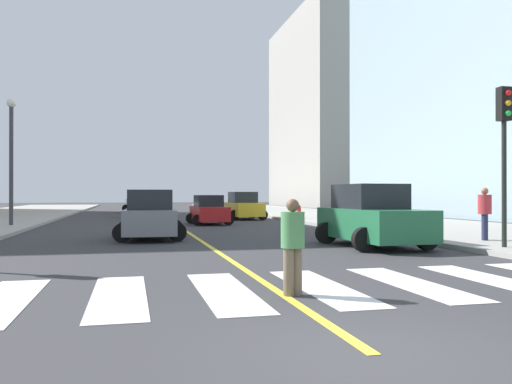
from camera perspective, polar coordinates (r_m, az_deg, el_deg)
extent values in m
plane|color=#333335|center=(5.94, 12.75, -16.92)|extent=(220.00, 220.00, 0.00)
cube|color=#9E9B93|center=(29.15, 16.93, -3.46)|extent=(10.00, 120.00, 0.15)
cube|color=silver|center=(9.48, -25.78, -10.56)|extent=(0.90, 4.00, 0.01)
cube|color=silver|center=(9.27, -14.65, -10.81)|extent=(0.90, 4.00, 0.01)
cube|color=silver|center=(9.40, -3.42, -10.67)|extent=(0.90, 4.00, 0.01)
cube|color=silver|center=(9.87, 7.09, -10.17)|extent=(0.90, 4.00, 0.01)
cube|color=silver|center=(10.63, 16.34, -9.45)|extent=(0.90, 4.00, 0.01)
cube|color=silver|center=(11.62, 24.16, -8.65)|extent=(0.90, 4.00, 0.01)
cube|color=yellow|center=(45.21, -10.26, -2.42)|extent=(0.16, 80.00, 0.01)
cube|color=#9E9B93|center=(79.29, 10.05, 8.38)|extent=(18.00, 24.00, 27.25)
cube|color=#236B42|center=(17.60, 12.60, -3.38)|extent=(2.24, 4.64, 0.98)
cube|color=#1E2328|center=(17.81, 12.18, -0.50)|extent=(1.83, 2.35, 0.83)
cylinder|color=black|center=(15.88, 11.66, -5.08)|extent=(0.75, 0.27, 0.74)
cylinder|color=black|center=(16.95, 18.03, -4.77)|extent=(0.75, 0.27, 0.74)
cylinder|color=black|center=(18.44, 7.60, -4.42)|extent=(0.75, 0.27, 0.74)
cylinder|color=black|center=(19.37, 13.37, -4.21)|extent=(0.75, 0.27, 0.74)
cube|color=red|center=(30.12, -5.10, -2.35)|extent=(1.85, 3.80, 0.80)
cube|color=#1E2328|center=(30.32, -5.18, -0.97)|extent=(1.50, 1.93, 0.68)
cylinder|color=black|center=(28.84, -6.36, -3.06)|extent=(0.61, 0.22, 0.60)
cylinder|color=black|center=(29.18, -3.01, -3.02)|extent=(0.61, 0.22, 0.60)
cylinder|color=black|center=(31.12, -7.06, -2.85)|extent=(0.61, 0.22, 0.60)
cylinder|color=black|center=(31.44, -3.95, -2.83)|extent=(0.61, 0.22, 0.60)
cube|color=#B7B7BC|center=(50.47, -12.63, -1.33)|extent=(2.31, 4.78, 1.01)
cube|color=#1E2328|center=(50.18, -12.61, -0.30)|extent=(1.88, 2.42, 0.85)
cylinder|color=black|center=(52.00, -11.52, -1.73)|extent=(0.77, 0.28, 0.76)
cylinder|color=black|center=(51.89, -13.91, -1.73)|extent=(0.77, 0.28, 0.76)
cylinder|color=black|center=(49.10, -11.27, -1.81)|extent=(0.77, 0.28, 0.76)
cylinder|color=black|center=(48.98, -13.81, -1.81)|extent=(0.77, 0.28, 0.76)
cube|color=slate|center=(20.53, -11.39, -3.10)|extent=(2.10, 4.29, 0.90)
cube|color=#1E2328|center=(20.25, -11.40, -0.84)|extent=(1.70, 2.18, 0.76)
cylinder|color=black|center=(21.86, -8.80, -3.84)|extent=(0.69, 0.25, 0.68)
cylinder|color=black|center=(21.88, -13.91, -3.84)|extent=(0.69, 0.25, 0.68)
cylinder|color=black|center=(19.26, -8.54, -4.33)|extent=(0.69, 0.25, 0.68)
cylinder|color=black|center=(19.28, -14.33, -4.32)|extent=(0.69, 0.25, 0.68)
cube|color=gold|center=(36.09, -1.36, -1.88)|extent=(2.11, 4.30, 0.90)
cube|color=#1E2328|center=(36.31, -1.46, -0.59)|extent=(1.71, 2.18, 0.76)
cylinder|color=black|center=(34.59, -2.36, -2.53)|extent=(0.69, 0.25, 0.68)
cylinder|color=black|center=(35.11, 0.73, -2.50)|extent=(0.69, 0.25, 0.68)
cylinder|color=black|center=(37.13, -3.33, -2.38)|extent=(0.69, 0.25, 0.68)
cylinder|color=black|center=(37.61, -0.44, -2.35)|extent=(0.69, 0.25, 0.68)
cube|color=silver|center=(39.91, -12.06, -1.73)|extent=(2.06, 4.25, 0.89)
cube|color=#1E2328|center=(39.65, -12.03, -0.58)|extent=(1.67, 2.15, 0.75)
cylinder|color=black|center=(41.28, -10.84, -2.16)|extent=(0.68, 0.25, 0.68)
cylinder|color=black|center=(41.16, -13.51, -2.17)|extent=(0.68, 0.25, 0.68)
cylinder|color=black|center=(38.71, -10.51, -2.29)|extent=(0.68, 0.25, 0.68)
cylinder|color=black|center=(38.58, -13.36, -2.29)|extent=(0.68, 0.25, 0.68)
cylinder|color=black|center=(17.15, 25.31, 0.79)|extent=(0.14, 0.14, 3.73)
cube|color=black|center=(17.36, 25.30, 8.62)|extent=(0.36, 0.28, 1.00)
sphere|color=red|center=(17.27, 25.66, 9.67)|extent=(0.18, 0.18, 0.18)
sphere|color=orange|center=(17.22, 25.67, 8.69)|extent=(0.18, 0.18, 0.18)
sphere|color=green|center=(17.18, 25.67, 7.70)|extent=(0.18, 0.18, 0.18)
cylinder|color=brown|center=(8.91, 3.57, -8.66)|extent=(0.18, 0.18, 0.81)
cylinder|color=brown|center=(9.02, 4.42, -8.56)|extent=(0.18, 0.18, 0.81)
cylinder|color=#47844C|center=(8.89, 4.00, -4.11)|extent=(0.40, 0.40, 0.60)
sphere|color=brown|center=(8.87, 4.00, -1.46)|extent=(0.22, 0.22, 0.22)
cylinder|color=#232847|center=(19.62, 23.55, -3.49)|extent=(0.20, 0.20, 0.89)
cylinder|color=#232847|center=(19.44, 23.57, -3.53)|extent=(0.20, 0.20, 0.89)
cylinder|color=#B23338|center=(19.50, 23.55, -1.24)|extent=(0.44, 0.44, 0.66)
sphere|color=#936B4C|center=(19.50, 23.55, 0.09)|extent=(0.24, 0.24, 0.24)
cylinder|color=red|center=(34.01, 4.69, -2.30)|extent=(0.26, 0.26, 0.70)
sphere|color=red|center=(34.00, 4.69, -1.58)|extent=(0.22, 0.22, 0.22)
cylinder|color=#38383D|center=(29.48, -25.01, 2.61)|extent=(0.20, 0.20, 6.05)
sphere|color=silver|center=(29.81, -25.00, 8.72)|extent=(0.44, 0.44, 0.44)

